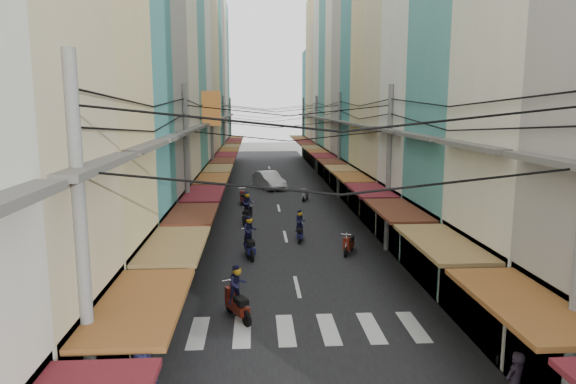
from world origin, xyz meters
name	(u,v)px	position (x,y,z in m)	size (l,w,h in m)	color
ground	(293,271)	(0.00, 0.00, 0.00)	(160.00, 160.00, 0.00)	slate
road	(275,194)	(0.00, 20.00, 0.01)	(10.00, 80.00, 0.02)	black
sidewalk_left	(196,194)	(-6.50, 20.00, 0.03)	(3.00, 80.00, 0.06)	gray
sidewalk_right	(353,193)	(6.50, 20.00, 0.03)	(3.00, 80.00, 0.06)	gray
crosswalk	(307,329)	(0.00, -6.00, 0.03)	(7.55, 2.40, 0.01)	silver
building_row_left	(166,69)	(-7.92, 16.56, 9.78)	(7.80, 67.67, 23.70)	silver
building_row_right	(384,75)	(7.92, 16.45, 9.41)	(7.80, 68.98, 22.59)	teal
utility_poles	(278,114)	(0.00, 15.01, 6.59)	(10.20, 66.13, 8.20)	gray
white_car	(269,189)	(-0.45, 22.79, 0.00)	(5.31, 2.08, 1.87)	silver
bicycle	(438,278)	(6.01, -1.30, 0.00)	(0.54, 1.43, 0.98)	black
moving_scooters	(265,233)	(-1.13, 4.67, 0.56)	(5.83, 23.58, 2.01)	black
parked_scooters	(397,296)	(3.38, -4.44, 0.49)	(13.13, 14.44, 1.00)	black
pedestrians	(186,253)	(-4.59, -0.34, 1.02)	(12.01, 26.54, 2.19)	#251D27
market_umbrella	(522,273)	(6.61, -6.77, 2.04)	(2.20, 2.20, 2.32)	#B2B2B7
traffic_sign	(442,231)	(5.62, -2.53, 2.37)	(0.10, 0.70, 3.21)	gray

